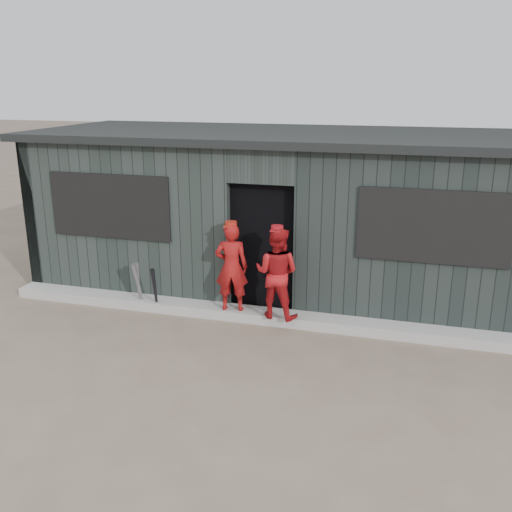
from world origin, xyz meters
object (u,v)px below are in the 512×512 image
(player_red_left, at_px, (232,267))
(bat_mid, at_px, (139,286))
(player_red_right, at_px, (277,273))
(bat_left, at_px, (138,285))
(player_grey_back, at_px, (308,267))
(bat_right, at_px, (155,290))
(dugout, at_px, (283,211))

(player_red_left, bearing_deg, bat_mid, -8.44)
(player_red_left, height_order, player_red_right, player_red_right)
(bat_left, bearing_deg, player_red_left, 1.18)
(bat_mid, bearing_deg, player_grey_back, 16.88)
(bat_right, bearing_deg, dugout, 49.42)
(player_red_left, relative_size, dugout, 0.16)
(bat_left, xyz_separation_m, player_red_left, (1.51, 0.03, 0.42))
(player_red_left, bearing_deg, bat_right, -6.74)
(bat_right, distance_m, player_red_left, 1.28)
(bat_right, xyz_separation_m, player_red_left, (1.20, 0.09, 0.45))
(bat_right, height_order, dugout, dugout)
(bat_right, height_order, player_grey_back, player_grey_back)
(bat_left, height_order, player_red_left, player_red_left)
(player_red_right, relative_size, dugout, 0.16)
(bat_mid, bearing_deg, player_red_left, 2.62)
(player_grey_back, bearing_deg, player_red_right, 48.21)
(bat_mid, relative_size, player_grey_back, 0.57)
(player_red_right, xyz_separation_m, dugout, (-0.34, 1.81, 0.48))
(player_red_left, bearing_deg, player_red_right, 162.34)
(dugout, bearing_deg, player_red_left, -101.81)
(player_red_left, bearing_deg, dugout, -112.87)
(dugout, bearing_deg, bat_left, -136.64)
(bat_right, height_order, player_red_right, player_red_right)
(bat_mid, height_order, player_red_right, player_red_right)
(bat_mid, height_order, player_red_left, player_red_left)
(bat_left, bearing_deg, bat_mid, -57.39)
(bat_right, relative_size, dugout, 0.09)
(player_grey_back, bearing_deg, bat_mid, -3.39)
(bat_left, distance_m, dugout, 2.72)
(bat_left, distance_m, player_red_left, 1.56)
(bat_mid, distance_m, player_red_left, 1.54)
(bat_left, distance_m, bat_mid, 0.04)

